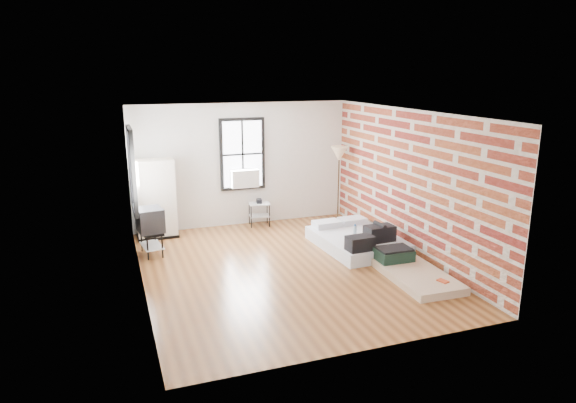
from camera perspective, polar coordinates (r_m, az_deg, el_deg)
name	(u,v)px	position (r m, az deg, el deg)	size (l,w,h in m)	color
ground	(286,268)	(9.40, -0.23, -7.44)	(6.00, 6.00, 0.00)	brown
room_shell	(291,170)	(9.32, 0.36, 3.50)	(5.02, 6.02, 2.80)	silver
mattress_main	(358,240)	(10.49, 7.79, -4.23)	(1.55, 2.04, 0.63)	silver
mattress_bare	(411,270)	(9.27, 13.50, -7.44)	(0.96, 1.75, 0.37)	#C5AC8E
wardrobe	(156,199)	(11.24, -14.50, 0.26)	(0.86, 0.50, 1.69)	black
side_table	(259,208)	(11.82, -3.22, -0.70)	(0.53, 0.45, 0.63)	black
floor_lamp	(339,157)	(11.93, 5.70, 4.91)	(0.39, 0.39, 1.80)	#2F220F
tv_stand	(150,222)	(10.23, -15.04, -2.18)	(0.53, 0.71, 0.94)	black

